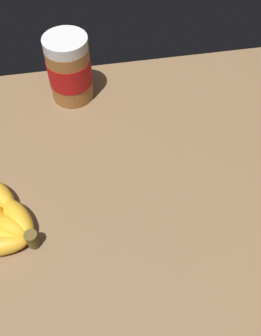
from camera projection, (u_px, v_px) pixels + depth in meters
ground_plane at (157, 201)px, 63.23cm from camera, size 73.94×78.44×3.93cm
peanut_butter_jar at (70, 69)px, 71.51cm from camera, size 8.76×8.76×13.66cm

